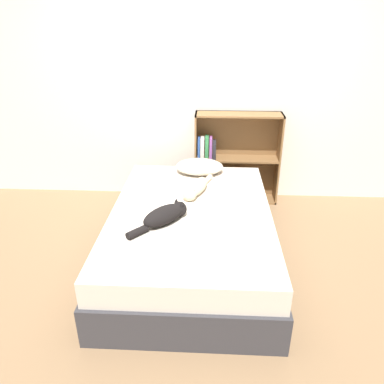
% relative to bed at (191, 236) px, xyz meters
% --- Properties ---
extents(ground_plane, '(8.00, 8.00, 0.00)m').
position_rel_bed_xyz_m(ground_plane, '(0.00, 0.00, -0.26)').
color(ground_plane, '#846647').
extents(wall_back, '(8.00, 0.06, 2.50)m').
position_rel_bed_xyz_m(wall_back, '(0.00, 1.45, 0.99)').
color(wall_back, silver).
rests_on(wall_back, ground_plane).
extents(bed, '(1.41, 2.08, 0.52)m').
position_rel_bed_xyz_m(bed, '(0.00, 0.00, 0.00)').
color(bed, '#333338').
rests_on(bed, ground_plane).
extents(pillow, '(0.50, 0.35, 0.14)m').
position_rel_bed_xyz_m(pillow, '(0.04, 0.83, 0.34)').
color(pillow, beige).
rests_on(pillow, bed).
extents(cat_light, '(0.28, 0.57, 0.15)m').
position_rel_bed_xyz_m(cat_light, '(0.03, 0.32, 0.33)').
color(cat_light, beige).
rests_on(cat_light, bed).
extents(cat_dark, '(0.46, 0.49, 0.15)m').
position_rel_bed_xyz_m(cat_dark, '(-0.20, -0.21, 0.33)').
color(cat_dark, black).
rests_on(cat_dark, bed).
extents(bookshelf, '(0.97, 0.26, 1.05)m').
position_rel_bed_xyz_m(bookshelf, '(0.42, 1.32, 0.29)').
color(bookshelf, brown).
rests_on(bookshelf, ground_plane).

